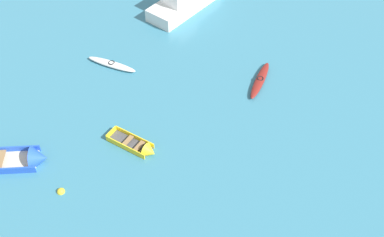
{
  "coord_description": "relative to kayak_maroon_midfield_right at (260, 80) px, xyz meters",
  "views": [
    {
      "loc": [
        3.48,
        0.16,
        18.73
      ],
      "look_at": [
        0.0,
        17.48,
        0.15
      ],
      "focal_mm": 42.96,
      "sensor_mm": 36.0,
      "label": 1
    }
  ],
  "objects": [
    {
      "name": "rowboat_blue_near_right",
      "position": [
        -11.23,
        -8.53,
        0.03
      ],
      "size": [
        4.17,
        2.37,
        1.34
      ],
      "color": "beige",
      "rests_on": "ground_plane"
    },
    {
      "name": "kayak_white_near_left",
      "position": [
        -9.3,
        -0.34,
        -0.0
      ],
      "size": [
        3.44,
        1.29,
        0.32
      ],
      "color": "white",
      "rests_on": "ground_plane"
    },
    {
      "name": "kayak_maroon_midfield_right",
      "position": [
        0.0,
        0.0,
        0.0
      ],
      "size": [
        1.19,
        3.55,
        0.33
      ],
      "color": "maroon",
      "rests_on": "ground_plane"
    },
    {
      "name": "mooring_buoy_between_boats_right",
      "position": [
        -8.76,
        -9.94,
        -0.16
      ],
      "size": [
        0.4,
        0.4,
        0.4
      ],
      "primitive_type": "sphere",
      "color": "yellow",
      "rests_on": "ground_plane"
    },
    {
      "name": "rowboat_yellow_cluster_inner",
      "position": [
        -5.65,
        -6.58,
        -0.01
      ],
      "size": [
        3.01,
        1.8,
        0.82
      ],
      "color": "#4C4C51",
      "rests_on": "ground_plane"
    }
  ]
}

